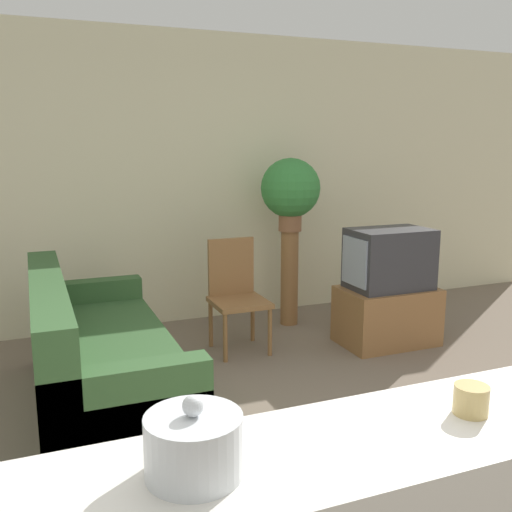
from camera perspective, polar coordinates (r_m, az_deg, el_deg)
wall_back at (r=5.37m, az=-10.26°, el=7.37°), size 9.00×0.06×2.70m
couch at (r=3.83m, az=-15.59°, el=-10.27°), size 0.83×2.02×0.88m
tv_stand at (r=5.03m, az=12.95°, el=-5.83°), size 0.80×0.52×0.49m
television at (r=4.91m, az=13.14°, el=-0.28°), size 0.68×0.44×0.51m
wooden_chair at (r=4.73m, az=-2.02°, el=-3.47°), size 0.44×0.44×0.92m
plant_stand at (r=5.38m, az=3.36°, el=-2.20°), size 0.16×0.16×0.90m
potted_plant at (r=5.25m, az=3.46°, el=6.65°), size 0.55×0.55×0.67m
decorative_bowl at (r=1.35m, az=-6.23°, el=-18.26°), size 0.22×0.22×0.19m
candle_jar at (r=1.72m, az=20.71°, el=-13.30°), size 0.10×0.10×0.08m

